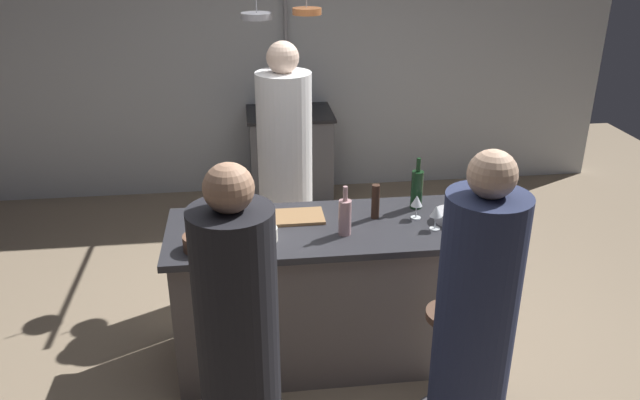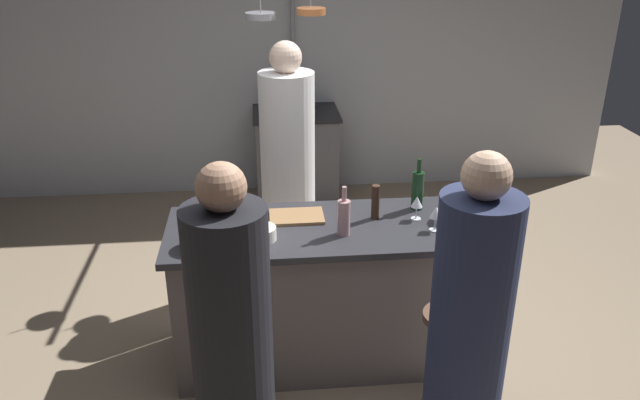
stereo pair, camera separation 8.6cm
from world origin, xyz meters
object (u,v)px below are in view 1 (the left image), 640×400
at_px(chef, 286,179).
at_px(cutting_board, 297,217).
at_px(wine_bottle_red, 417,189).
at_px(wine_bottle_rose, 345,216).
at_px(mixing_bowl_ceramic, 263,234).
at_px(mixing_bowl_steel, 451,216).
at_px(wine_glass_near_left_guest, 436,212).
at_px(bar_stool_right, 447,360).
at_px(bar_stool_left, 245,376).
at_px(stove_range, 290,157).
at_px(mixing_bowl_wooden, 200,242).
at_px(pepper_mill, 375,201).
at_px(guest_left, 239,357).
at_px(wine_glass_by_chef, 417,202).
at_px(guest_right, 473,341).
at_px(wine_bottle_amber, 233,216).

height_order(chef, cutting_board, chef).
bearing_deg(wine_bottle_red, wine_bottle_rose, -148.49).
xyz_separation_m(wine_bottle_red, mixing_bowl_ceramic, (-0.95, -0.32, -0.09)).
distance_m(wine_bottle_red, mixing_bowl_steel, 0.28).
relative_size(wine_glass_near_left_guest, mixing_bowl_ceramic, 0.88).
xyz_separation_m(bar_stool_right, bar_stool_left, (-1.06, 0.00, 0.00)).
bearing_deg(mixing_bowl_steel, stove_range, 106.96).
height_order(stove_range, mixing_bowl_wooden, mixing_bowl_wooden).
height_order(cutting_board, mixing_bowl_ceramic, mixing_bowl_ceramic).
height_order(pepper_mill, mixing_bowl_wooden, pepper_mill).
bearing_deg(bar_stool_right, wine_bottle_rose, 133.01).
xyz_separation_m(stove_range, wine_bottle_red, (0.60, -2.26, 0.58)).
relative_size(wine_bottle_rose, mixing_bowl_ceramic, 1.74).
bearing_deg(guest_left, mixing_bowl_wooden, 103.77).
height_order(bar_stool_left, mixing_bowl_wooden, mixing_bowl_wooden).
distance_m(bar_stool_right, wine_glass_by_chef, 0.91).
bearing_deg(guest_right, guest_left, 179.00).
relative_size(pepper_mill, mixing_bowl_steel, 1.06).
height_order(bar_stool_right, pepper_mill, pepper_mill).
bearing_deg(chef, wine_glass_near_left_guest, -52.94).
height_order(stove_range, wine_bottle_red, wine_bottle_red).
height_order(stove_range, mixing_bowl_steel, mixing_bowl_steel).
xyz_separation_m(wine_bottle_amber, wine_glass_by_chef, (1.07, 0.08, -0.01)).
bearing_deg(wine_bottle_red, wine_glass_by_chef, -105.02).
height_order(guest_left, wine_bottle_amber, guest_left).
relative_size(wine_glass_near_left_guest, mixing_bowl_steel, 0.74).
bearing_deg(mixing_bowl_wooden, wine_bottle_red, 16.57).
bearing_deg(mixing_bowl_steel, mixing_bowl_ceramic, -174.40).
bearing_deg(pepper_mill, wine_glass_by_chef, -8.61).
distance_m(wine_bottle_amber, mixing_bowl_wooden, 0.24).
bearing_deg(cutting_board, wine_bottle_amber, -155.28).
bearing_deg(mixing_bowl_steel, mixing_bowl_wooden, -173.28).
bearing_deg(chef, wine_bottle_red, -44.10).
distance_m(guest_right, mixing_bowl_wooden, 1.49).
relative_size(cutting_board, wine_bottle_red, 1.00).
distance_m(chef, wine_glass_by_chef, 1.14).
bearing_deg(cutting_board, chef, 90.67).
bearing_deg(guest_right, wine_glass_by_chef, 89.48).
relative_size(cutting_board, wine_bottle_amber, 1.06).
distance_m(bar_stool_right, bar_stool_left, 1.06).
bearing_deg(guest_left, wine_glass_by_chef, 44.21).
xyz_separation_m(bar_stool_left, mixing_bowl_wooden, (-0.21, 0.43, 0.57)).
relative_size(cutting_board, wine_glass_near_left_guest, 2.19).
relative_size(wine_bottle_red, mixing_bowl_wooden, 1.75).
relative_size(guest_left, pepper_mill, 7.97).
xyz_separation_m(stove_range, mixing_bowl_ceramic, (-0.35, -2.58, 0.49)).
relative_size(bar_stool_right, guest_left, 0.41).
bearing_deg(mixing_bowl_wooden, guest_left, -76.23).
bearing_deg(mixing_bowl_steel, wine_glass_near_left_guest, -143.83).
height_order(wine_glass_near_left_guest, mixing_bowl_wooden, wine_glass_near_left_guest).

